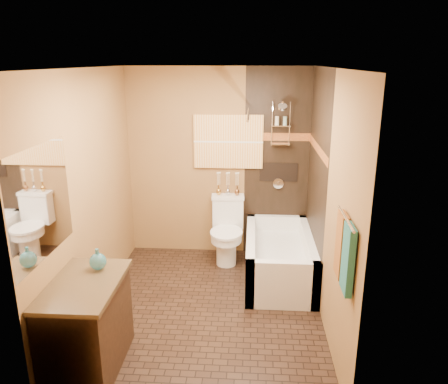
# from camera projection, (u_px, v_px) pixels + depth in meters

# --- Properties ---
(floor) EXTENTS (3.00, 3.00, 0.00)m
(floor) POSITION_uv_depth(u_px,v_px,m) (208.00, 308.00, 4.72)
(floor) COLOR black
(floor) RESTS_ON ground
(wall_left) EXTENTS (0.02, 3.00, 2.50)m
(wall_left) POSITION_uv_depth(u_px,v_px,m) (89.00, 195.00, 4.43)
(wall_left) COLOR olive
(wall_left) RESTS_ON floor
(wall_right) EXTENTS (0.02, 3.00, 2.50)m
(wall_right) POSITION_uv_depth(u_px,v_px,m) (328.00, 200.00, 4.28)
(wall_right) COLOR olive
(wall_right) RESTS_ON floor
(wall_back) EXTENTS (2.40, 0.02, 2.50)m
(wall_back) POSITION_uv_depth(u_px,v_px,m) (218.00, 164.00, 5.79)
(wall_back) COLOR olive
(wall_back) RESTS_ON floor
(wall_front) EXTENTS (2.40, 0.02, 2.50)m
(wall_front) POSITION_uv_depth(u_px,v_px,m) (183.00, 266.00, 2.92)
(wall_front) COLOR olive
(wall_front) RESTS_ON floor
(ceiling) EXTENTS (3.00, 3.00, 0.00)m
(ceiling) POSITION_uv_depth(u_px,v_px,m) (205.00, 68.00, 3.99)
(ceiling) COLOR silver
(ceiling) RESTS_ON wall_back
(alcove_tile_back) EXTENTS (0.85, 0.01, 2.50)m
(alcove_tile_back) POSITION_uv_depth(u_px,v_px,m) (277.00, 165.00, 5.73)
(alcove_tile_back) COLOR black
(alcove_tile_back) RESTS_ON wall_back
(alcove_tile_right) EXTENTS (0.01, 1.50, 2.50)m
(alcove_tile_right) POSITION_uv_depth(u_px,v_px,m) (316.00, 180.00, 5.00)
(alcove_tile_right) COLOR black
(alcove_tile_right) RESTS_ON wall_right
(mosaic_band_back) EXTENTS (0.85, 0.01, 0.10)m
(mosaic_band_back) POSITION_uv_depth(u_px,v_px,m) (278.00, 137.00, 5.61)
(mosaic_band_back) COLOR maroon
(mosaic_band_back) RESTS_ON alcove_tile_back
(mosaic_band_right) EXTENTS (0.01, 1.50, 0.10)m
(mosaic_band_right) POSITION_uv_depth(u_px,v_px,m) (317.00, 148.00, 4.89)
(mosaic_band_right) COLOR maroon
(mosaic_band_right) RESTS_ON alcove_tile_right
(alcove_niche) EXTENTS (0.50, 0.01, 0.25)m
(alcove_niche) POSITION_uv_depth(u_px,v_px,m) (279.00, 172.00, 5.75)
(alcove_niche) COLOR black
(alcove_niche) RESTS_ON alcove_tile_back
(shower_fixtures) EXTENTS (0.24, 0.33, 1.16)m
(shower_fixtures) POSITION_uv_depth(u_px,v_px,m) (281.00, 135.00, 5.50)
(shower_fixtures) COLOR silver
(shower_fixtures) RESTS_ON floor
(curtain_rod) EXTENTS (0.03, 1.55, 0.03)m
(curtain_rod) POSITION_uv_depth(u_px,v_px,m) (249.00, 112.00, 4.82)
(curtain_rod) COLOR silver
(curtain_rod) RESTS_ON wall_back
(towel_bar) EXTENTS (0.02, 0.55, 0.02)m
(towel_bar) POSITION_uv_depth(u_px,v_px,m) (346.00, 218.00, 3.22)
(towel_bar) COLOR silver
(towel_bar) RESTS_ON wall_right
(towel_teal) EXTENTS (0.05, 0.22, 0.52)m
(towel_teal) POSITION_uv_depth(u_px,v_px,m) (348.00, 259.00, 3.18)
(towel_teal) COLOR #1D6358
(towel_teal) RESTS_ON towel_bar
(towel_rust) EXTENTS (0.05, 0.22, 0.52)m
(towel_rust) POSITION_uv_depth(u_px,v_px,m) (341.00, 245.00, 3.43)
(towel_rust) COLOR brown
(towel_rust) RESTS_ON towel_bar
(sunset_painting) EXTENTS (0.90, 0.04, 0.70)m
(sunset_painting) POSITION_uv_depth(u_px,v_px,m) (228.00, 142.00, 5.67)
(sunset_painting) COLOR orange
(sunset_painting) RESTS_ON wall_back
(vanity_mirror) EXTENTS (0.01, 1.00, 0.90)m
(vanity_mirror) POSITION_uv_depth(u_px,v_px,m) (41.00, 203.00, 3.40)
(vanity_mirror) COLOR white
(vanity_mirror) RESTS_ON wall_left
(bathtub) EXTENTS (0.80, 1.50, 0.55)m
(bathtub) POSITION_uv_depth(u_px,v_px,m) (279.00, 261.00, 5.32)
(bathtub) COLOR white
(bathtub) RESTS_ON floor
(toilet) EXTENTS (0.44, 0.64, 0.85)m
(toilet) POSITION_uv_depth(u_px,v_px,m) (227.00, 230.00, 5.73)
(toilet) COLOR white
(toilet) RESTS_ON floor
(vanity) EXTENTS (0.57, 0.93, 0.82)m
(vanity) POSITION_uv_depth(u_px,v_px,m) (87.00, 325.00, 3.70)
(vanity) COLOR black
(vanity) RESTS_ON floor
(teal_bottle) EXTENTS (0.19, 0.19, 0.23)m
(teal_bottle) POSITION_uv_depth(u_px,v_px,m) (98.00, 259.00, 3.79)
(teal_bottle) COLOR #2A727F
(teal_bottle) RESTS_ON vanity
(bud_vases) EXTENTS (0.31, 0.06, 0.30)m
(bud_vases) POSITION_uv_depth(u_px,v_px,m) (228.00, 183.00, 5.74)
(bud_vases) COLOR gold
(bud_vases) RESTS_ON toilet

